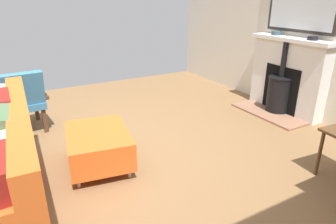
{
  "coord_description": "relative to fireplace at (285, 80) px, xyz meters",
  "views": [
    {
      "loc": [
        0.68,
        2.58,
        1.57
      ],
      "look_at": [
        -0.55,
        0.38,
        0.57
      ],
      "focal_mm": 31.66,
      "sensor_mm": 36.0,
      "label": 1
    }
  ],
  "objects": [
    {
      "name": "armchair_accent",
      "position": [
        3.33,
        -1.04,
        -0.04
      ],
      "size": [
        0.72,
        0.65,
        0.78
      ],
      "color": "#4C3321",
      "rests_on": "ground"
    },
    {
      "name": "ground_plane",
      "position": [
        2.7,
        0.1,
        -0.47
      ],
      "size": [
        5.79,
        5.66,
        0.01
      ],
      "primitive_type": "cube",
      "color": "olive"
    },
    {
      "name": "ottoman",
      "position": [
        2.72,
        0.15,
        -0.24
      ],
      "size": [
        0.68,
        0.84,
        0.36
      ],
      "color": "#B2B2B7",
      "rests_on": "ground"
    },
    {
      "name": "wall_left",
      "position": [
        -0.2,
        0.1,
        0.96
      ],
      "size": [
        0.12,
        5.66,
        2.85
      ],
      "primitive_type": "cube",
      "color": "silver",
      "rests_on": "ground"
    },
    {
      "name": "fireplace",
      "position": [
        0.0,
        0.0,
        0.0
      ],
      "size": [
        0.6,
        1.2,
        1.05
      ],
      "color": "#93664C",
      "rests_on": "ground"
    },
    {
      "name": "mantel_bowl_near",
      "position": [
        -0.02,
        -0.28,
        0.61
      ],
      "size": [
        0.13,
        0.13,
        0.05
      ],
      "color": "#334C56",
      "rests_on": "fireplace"
    },
    {
      "name": "mantel_bowl_far",
      "position": [
        -0.02,
        0.3,
        0.61
      ],
      "size": [
        0.13,
        0.13,
        0.05
      ],
      "color": "black",
      "rests_on": "fireplace"
    }
  ]
}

